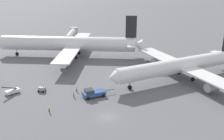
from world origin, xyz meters
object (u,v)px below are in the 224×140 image
at_px(pushback_tug, 93,93).
at_px(ground_crew_marshaller_foreground, 49,109).
at_px(ground_crew_ramp_agent_by_cones, 77,89).
at_px(airliner_at_gate_left, 69,44).
at_px(gse_belt_loader_portside, 12,91).
at_px(ground_crew_wing_walker_right, 74,94).
at_px(airliner_being_pushed, 180,66).
at_px(jet_bridge, 72,34).
at_px(gse_gpu_cart_small, 42,89).

bearing_deg(pushback_tug, ground_crew_marshaller_foreground, -144.15).
distance_m(pushback_tug, ground_crew_ramp_agent_by_cones, 6.23).
height_order(airliner_at_gate_left, gse_belt_loader_portside, airliner_at_gate_left).
xyz_separation_m(airliner_at_gate_left, ground_crew_ramp_agent_by_cones, (4.98, -35.55, -4.58)).
xyz_separation_m(ground_crew_wing_walker_right, ground_crew_ramp_agent_by_cones, (0.57, 3.68, -0.06)).
distance_m(airliner_being_pushed, ground_crew_ramp_agent_by_cones, 34.32).
relative_size(pushback_tug, ground_crew_marshaller_foreground, 5.82).
xyz_separation_m(airliner_being_pushed, ground_crew_wing_walker_right, (-33.82, -11.25, -3.75)).
bearing_deg(jet_bridge, gse_gpu_cart_small, -94.30).
height_order(ground_crew_marshaller_foreground, jet_bridge, jet_bridge).
bearing_deg(ground_crew_ramp_agent_by_cones, jet_bridge, 95.34).
distance_m(gse_gpu_cart_small, ground_crew_ramp_agent_by_cones, 10.18).
xyz_separation_m(gse_gpu_cart_small, ground_crew_wing_walker_right, (9.60, -4.26, 0.11)).
relative_size(airliner_at_gate_left, ground_crew_ramp_agent_by_cones, 37.37).
bearing_deg(ground_crew_wing_walker_right, ground_crew_marshaller_foreground, -124.46).
distance_m(pushback_tug, ground_crew_wing_walker_right, 5.47).
relative_size(airliner_at_gate_left, ground_crew_marshaller_foreground, 37.53).
relative_size(airliner_being_pushed, ground_crew_ramp_agent_by_cones, 29.76).
bearing_deg(jet_bridge, gse_belt_loader_portside, -101.86).
height_order(airliner_being_pushed, ground_crew_marshaller_foreground, airliner_being_pushed).
bearing_deg(jet_bridge, pushback_tug, -80.69).
bearing_deg(ground_crew_marshaller_foreground, gse_belt_loader_portside, 136.63).
relative_size(airliner_at_gate_left, ground_crew_wing_walker_right, 35.21).
bearing_deg(pushback_tug, gse_belt_loader_portside, 171.25).
height_order(gse_gpu_cart_small, ground_crew_marshaller_foreground, gse_gpu_cart_small).
bearing_deg(gse_belt_loader_portside, ground_crew_ramp_agent_by_cones, 0.80).
bearing_deg(pushback_tug, ground_crew_ramp_agent_by_cones, 141.86).
distance_m(pushback_tug, gse_gpu_cart_small, 15.70).
relative_size(airliner_being_pushed, ground_crew_marshaller_foreground, 29.88).
bearing_deg(gse_gpu_cart_small, gse_belt_loader_portside, -174.24).
bearing_deg(ground_crew_ramp_agent_by_cones, ground_crew_marshaller_foreground, -117.51).
bearing_deg(airliner_at_gate_left, airliner_being_pushed, -36.19).
relative_size(ground_crew_wing_walker_right, jet_bridge, 0.08).
distance_m(airliner_being_pushed, pushback_tug, 30.77).
distance_m(pushback_tug, jet_bridge, 65.31).
bearing_deg(airliner_being_pushed, ground_crew_marshaller_foreground, -153.79).
relative_size(pushback_tug, gse_gpu_cart_small, 3.87).
bearing_deg(jet_bridge, ground_crew_ramp_agent_by_cones, -84.66).
relative_size(airliner_at_gate_left, gse_belt_loader_portside, 13.54).
height_order(gse_belt_loader_portside, ground_crew_marshaller_foreground, gse_belt_loader_portside).
bearing_deg(gse_belt_loader_portside, ground_crew_wing_walker_right, -10.85).
xyz_separation_m(airliner_being_pushed, ground_crew_marshaller_foreground, (-39.42, -19.41, -3.82)).
height_order(ground_crew_wing_walker_right, ground_crew_ramp_agent_by_cones, ground_crew_wing_walker_right).
bearing_deg(ground_crew_marshaller_foreground, ground_crew_ramp_agent_by_cones, 62.49).
bearing_deg(jet_bridge, ground_crew_marshaller_foreground, -90.40).
xyz_separation_m(gse_belt_loader_portside, ground_crew_ramp_agent_by_cones, (18.42, 0.26, 0.02)).
relative_size(pushback_tug, ground_crew_ramp_agent_by_cones, 5.80).
relative_size(airliner_being_pushed, gse_gpu_cart_small, 19.88).
distance_m(ground_crew_wing_walker_right, jet_bridge, 64.50).
distance_m(airliner_being_pushed, jet_bridge, 65.72).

